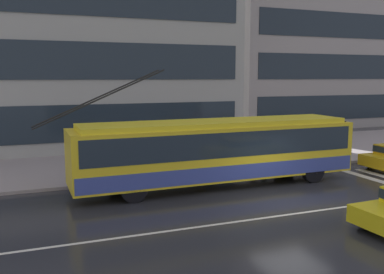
% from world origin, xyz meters
% --- Properties ---
extents(ground_plane, '(160.00, 160.00, 0.00)m').
position_xyz_m(ground_plane, '(0.00, 0.00, 0.00)').
color(ground_plane, '#26262C').
extents(sidewalk_slab, '(80.00, 10.00, 0.14)m').
position_xyz_m(sidewalk_slab, '(0.00, 9.93, 0.07)').
color(sidewalk_slab, gray).
rests_on(sidewalk_slab, ground_plane).
extents(crosswalk_stripe_edge_near, '(0.44, 4.40, 0.01)m').
position_xyz_m(crosswalk_stripe_edge_near, '(5.60, 1.47, 0.00)').
color(crosswalk_stripe_edge_near, beige).
rests_on(crosswalk_stripe_edge_near, ground_plane).
extents(lane_centre_line, '(72.00, 0.14, 0.01)m').
position_xyz_m(lane_centre_line, '(0.00, -1.20, 0.00)').
color(lane_centre_line, silver).
rests_on(lane_centre_line, ground_plane).
extents(trolleybus, '(13.72, 2.73, 5.00)m').
position_xyz_m(trolleybus, '(-1.58, 3.33, 1.57)').
color(trolleybus, yellow).
rests_on(trolleybus, ground_plane).
extents(bus_shelter, '(3.81, 1.51, 2.40)m').
position_xyz_m(bus_shelter, '(-1.95, 6.53, 1.92)').
color(bus_shelter, gray).
rests_on(bus_shelter, sidewalk_slab).
extents(pedestrian_at_shelter, '(1.23, 1.23, 1.98)m').
position_xyz_m(pedestrian_at_shelter, '(2.75, 7.92, 1.75)').
color(pedestrian_at_shelter, '#222A30').
rests_on(pedestrian_at_shelter, sidewalk_slab).
extents(pedestrian_approaching_curb, '(1.39, 1.39, 1.88)m').
position_xyz_m(pedestrian_approaching_curb, '(-0.79, 6.24, 1.67)').
color(pedestrian_approaching_curb, '#1F384E').
rests_on(pedestrian_approaching_curb, sidewalk_slab).
extents(pedestrian_walking_past, '(1.38, 1.38, 1.89)m').
position_xyz_m(pedestrian_walking_past, '(2.09, 5.66, 1.63)').
color(pedestrian_walking_past, navy).
rests_on(pedestrian_walking_past, sidewalk_slab).
extents(office_tower_corner_right, '(26.72, 10.55, 18.44)m').
position_xyz_m(office_tower_corner_right, '(20.98, 22.73, 9.23)').
color(office_tower_corner_right, '#9B9492').
rests_on(office_tower_corner_right, ground_plane).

